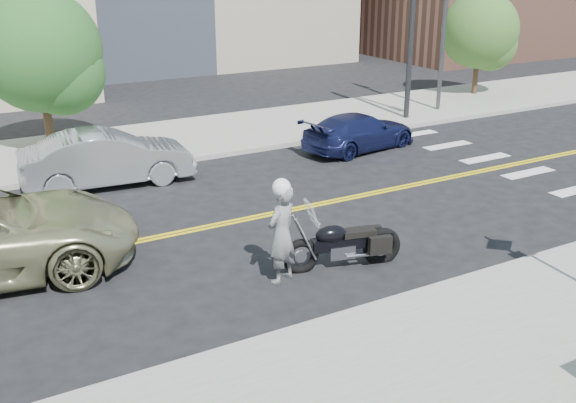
# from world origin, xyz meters

# --- Properties ---
(ground_plane) EXTENTS (120.00, 120.00, 0.00)m
(ground_plane) POSITION_xyz_m (0.00, 0.00, 0.00)
(ground_plane) COLOR black
(ground_plane) RESTS_ON ground
(sidewalk_near) EXTENTS (60.00, 5.00, 0.15)m
(sidewalk_near) POSITION_xyz_m (0.00, -7.50, 0.07)
(sidewalk_near) COLOR #9E9B91
(sidewalk_near) RESTS_ON ground_plane
(sidewalk_far) EXTENTS (60.00, 5.00, 0.15)m
(sidewalk_far) POSITION_xyz_m (0.00, 7.50, 0.07)
(sidewalk_far) COLOR #9E9B91
(sidewalk_far) RESTS_ON ground_plane
(lamp_post) EXTENTS (0.16, 0.16, 8.00)m
(lamp_post) POSITION_xyz_m (12.00, 6.50, 4.15)
(lamp_post) COLOR #4C4C51
(lamp_post) RESTS_ON sidewalk_far
(motorcyclist) EXTENTS (0.85, 0.72, 2.09)m
(motorcyclist) POSITION_xyz_m (-0.51, -3.22, 1.04)
(motorcyclist) COLOR #B0B1B5
(motorcyclist) RESTS_ON ground
(motorcycle) EXTENTS (2.52, 1.28, 1.47)m
(motorcycle) POSITION_xyz_m (0.87, -3.28, 0.74)
(motorcycle) COLOR black
(motorcycle) RESTS_ON ground
(parked_car_silver) EXTENTS (4.69, 1.99, 1.51)m
(parked_car_silver) POSITION_xyz_m (-1.82, 4.17, 0.75)
(parked_car_silver) COLOR #A0A3A8
(parked_car_silver) RESTS_ON ground
(parked_car_blue) EXTENTS (4.29, 2.32, 1.18)m
(parked_car_blue) POSITION_xyz_m (6.18, 3.67, 0.59)
(parked_car_blue) COLOR #1A2050
(parked_car_blue) RESTS_ON ground
(tree_far_a) EXTENTS (3.72, 3.72, 5.09)m
(tree_far_a) POSITION_xyz_m (-2.56, 8.07, 3.22)
(tree_far_a) COLOR #382619
(tree_far_a) RESTS_ON ground
(tree_far_b) EXTENTS (3.26, 3.26, 4.51)m
(tree_far_b) POSITION_xyz_m (15.55, 8.15, 2.87)
(tree_far_b) COLOR #382619
(tree_far_b) RESTS_ON ground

